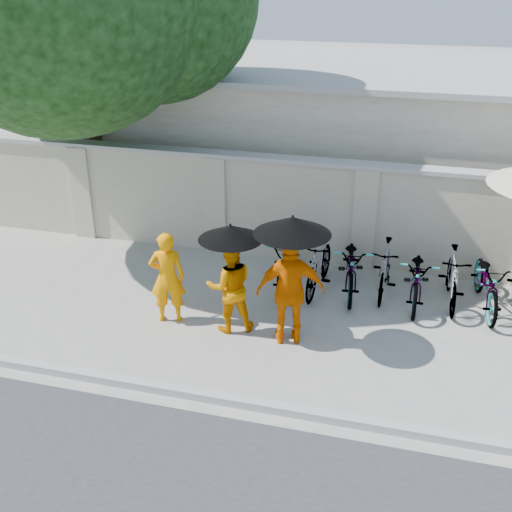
# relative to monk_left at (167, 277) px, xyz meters

# --- Properties ---
(ground) EXTENTS (80.00, 80.00, 0.00)m
(ground) POSITION_rel_monk_left_xyz_m (0.88, -0.19, -0.80)
(ground) COLOR #ABA394
(kerb) EXTENTS (40.00, 0.16, 0.12)m
(kerb) POSITION_rel_monk_left_xyz_m (0.88, -1.89, -0.74)
(kerb) COLOR #A1A19E
(kerb) RESTS_ON ground
(compound_wall) EXTENTS (20.00, 0.30, 2.00)m
(compound_wall) POSITION_rel_monk_left_xyz_m (1.88, 3.01, 0.20)
(compound_wall) COLOR beige
(compound_wall) RESTS_ON ground
(building_behind) EXTENTS (14.00, 6.00, 3.20)m
(building_behind) POSITION_rel_monk_left_xyz_m (2.88, 6.81, 0.80)
(building_behind) COLOR beige
(building_behind) RESTS_ON ground
(monk_left) EXTENTS (0.67, 0.54, 1.60)m
(monk_left) POSITION_rel_monk_left_xyz_m (0.00, 0.00, 0.00)
(monk_left) COLOR #FA9100
(monk_left) RESTS_ON ground
(monk_center) EXTENTS (0.94, 0.86, 1.57)m
(monk_center) POSITION_rel_monk_left_xyz_m (1.08, -0.01, -0.01)
(monk_center) COLOR orange
(monk_center) RESTS_ON ground
(parasol_center) EXTENTS (1.01, 1.01, 0.98)m
(parasol_center) POSITION_rel_monk_left_xyz_m (1.13, -0.09, 0.96)
(parasol_center) COLOR black
(parasol_center) RESTS_ON ground
(monk_right) EXTENTS (1.14, 0.74, 1.81)m
(monk_right) POSITION_rel_monk_left_xyz_m (2.09, -0.12, 0.10)
(monk_right) COLOR #E96700
(monk_right) RESTS_ON ground
(parasol_right) EXTENTS (1.16, 1.16, 1.13)m
(parasol_right) POSITION_rel_monk_left_xyz_m (2.11, -0.20, 1.23)
(parasol_right) COLOR black
(parasol_right) RESTS_ON ground
(bike_0) EXTENTS (0.84, 2.00, 1.03)m
(bike_0) POSITION_rel_monk_left_xyz_m (1.64, 1.73, -0.28)
(bike_0) COLOR #ADADAD
(bike_0) RESTS_ON ground
(bike_1) EXTENTS (0.62, 1.77, 1.04)m
(bike_1) POSITION_rel_monk_left_xyz_m (2.23, 1.72, -0.28)
(bike_1) COLOR #ADADAD
(bike_1) RESTS_ON ground
(bike_2) EXTENTS (0.91, 1.99, 1.01)m
(bike_2) POSITION_rel_monk_left_xyz_m (2.81, 1.83, -0.29)
(bike_2) COLOR #ADADAD
(bike_2) RESTS_ON ground
(bike_3) EXTENTS (0.49, 1.65, 0.98)m
(bike_3) POSITION_rel_monk_left_xyz_m (3.39, 1.89, -0.31)
(bike_3) COLOR #ADADAD
(bike_3) RESTS_ON ground
(bike_4) EXTENTS (0.66, 1.84, 0.96)m
(bike_4) POSITION_rel_monk_left_xyz_m (3.98, 1.70, -0.32)
(bike_4) COLOR #ADADAD
(bike_4) RESTS_ON ground
(bike_5) EXTENTS (0.56, 1.69, 1.00)m
(bike_5) POSITION_rel_monk_left_xyz_m (4.56, 1.82, -0.30)
(bike_5) COLOR #ADADAD
(bike_5) RESTS_ON ground
(bike_6) EXTENTS (0.88, 1.94, 0.98)m
(bike_6) POSITION_rel_monk_left_xyz_m (5.14, 1.81, -0.31)
(bike_6) COLOR #ADADAD
(bike_6) RESTS_ON ground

